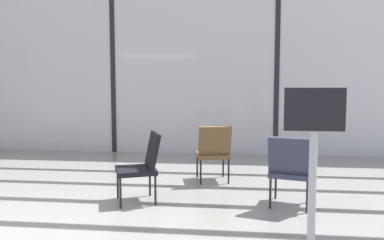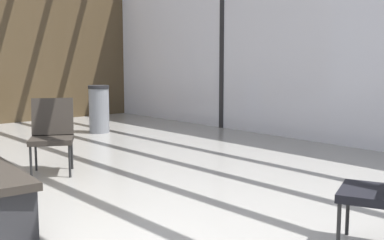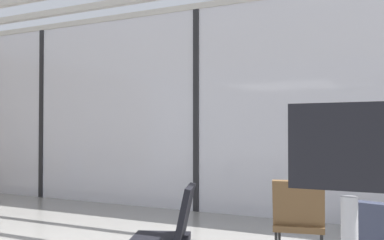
# 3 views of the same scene
# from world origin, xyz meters

# --- Properties ---
(window_mullion_0) EXTENTS (0.10, 0.12, 3.36)m
(window_mullion_0) POSITION_xyz_m (-3.50, 5.20, 1.68)
(window_mullion_0) COLOR black
(window_mullion_0) RESTS_ON ground
(lounge_chair_0) EXTENTS (0.70, 0.68, 0.87)m
(lounge_chair_0) POSITION_xyz_m (-2.24, 1.06, 0.49)
(lounge_chair_0) COLOR #28231E
(lounge_chair_0) RESTS_ON ground
(trash_bin) EXTENTS (0.38, 0.38, 0.86)m
(trash_bin) POSITION_xyz_m (-4.53, 3.05, 0.43)
(trash_bin) COLOR slate
(trash_bin) RESTS_ON ground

